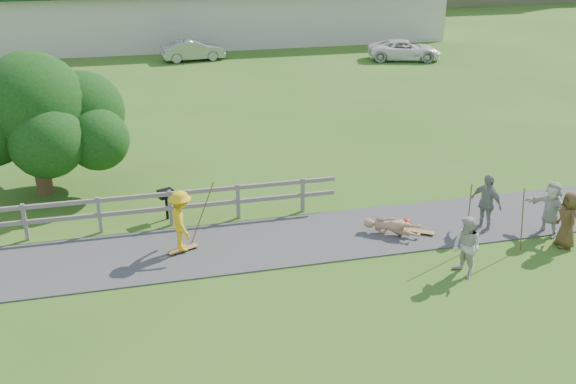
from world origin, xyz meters
name	(u,v)px	position (x,y,z in m)	size (l,w,h in m)	color
ground	(261,272)	(0.00, 0.00, 0.00)	(260.00, 260.00, 0.00)	#325B1A
path	(250,244)	(0.00, 1.50, 0.02)	(34.00, 3.00, 0.04)	#3E3E41
fence	(76,212)	(-4.62, 3.30, 0.72)	(15.05, 0.10, 1.10)	slate
strip_mall	(218,4)	(4.00, 34.94, 2.58)	(32.50, 10.75, 5.10)	#BEB5A6
skater_rider	(181,224)	(-1.82, 1.53, 0.84)	(1.09, 0.62, 1.68)	yellow
skater_fallen	(392,227)	(4.03, 1.10, 0.29)	(1.59, 0.38, 0.58)	#AD7B5F
spectator_a	(466,247)	(4.95, -1.41, 0.80)	(0.78, 0.60, 1.60)	#B8B8B4
spectator_b	(486,203)	(6.73, 0.79, 0.87)	(1.02, 0.42, 1.74)	gray
spectator_c	(568,220)	(8.40, -0.62, 0.80)	(0.78, 0.51, 1.60)	brown
spectator_d	(551,209)	(8.39, 0.12, 0.81)	(1.49, 0.48, 1.61)	#BABAB6
car_silver	(193,50)	(1.21, 27.33, 0.65)	(1.38, 3.95, 1.30)	#98999F
car_white	(405,50)	(14.39, 24.23, 0.64)	(2.13, 4.63, 1.29)	white
tree	(37,140)	(-5.85, 6.77, 1.83)	(5.46, 5.46, 3.65)	black
bbq	(167,205)	(-2.09, 3.75, 0.47)	(0.43, 0.33, 0.94)	black
longboard_rider	(183,251)	(-1.82, 1.53, 0.05)	(0.86, 0.21, 0.10)	olive
longboard_fallen	(419,233)	(4.83, 1.00, 0.05)	(0.87, 0.21, 0.10)	olive
helmet	(406,223)	(4.63, 1.45, 0.16)	(0.31, 0.31, 0.31)	#AD240C
pole_rider	(202,212)	(-1.22, 1.93, 0.96)	(0.03, 0.03, 1.93)	brown
pole_spec_left	(468,219)	(5.57, -0.31, 1.00)	(0.03, 0.03, 2.01)	brown
pole_spec_right	(522,220)	(7.03, -0.55, 0.93)	(0.03, 0.03, 1.86)	brown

